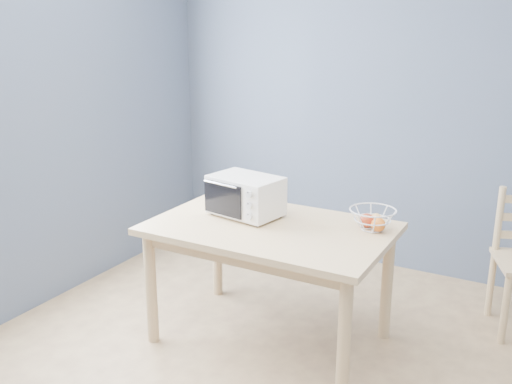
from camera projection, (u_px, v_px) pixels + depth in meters
The scene contains 4 objects.
room at pixel (268, 171), 2.39m from camera, with size 4.01×4.51×2.61m.
dining_table at pixel (270, 241), 3.40m from camera, with size 1.40×0.90×0.75m.
toaster_oven at pixel (243, 195), 3.51m from camera, with size 0.47×0.37×0.25m.
fruit_basket at pixel (373, 219), 3.28m from camera, with size 0.36×0.36×0.12m.
Camera 1 is at (1.08, -2.06, 1.89)m, focal length 40.00 mm.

